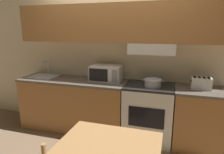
# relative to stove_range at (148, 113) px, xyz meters

# --- Properties ---
(ground_plane) EXTENTS (16.00, 16.00, 0.00)m
(ground_plane) POSITION_rel_stove_range_xyz_m (-0.56, 0.29, -0.44)
(ground_plane) COLOR #7F664C
(wall_back) EXTENTS (5.62, 0.38, 2.55)m
(wall_back) POSITION_rel_stove_range_xyz_m (-0.55, 0.23, 1.06)
(wall_back) COLOR beige
(wall_back) RESTS_ON ground_plane
(lower_counter_main) EXTENTS (1.82, 0.60, 0.88)m
(lower_counter_main) POSITION_rel_stove_range_xyz_m (-1.27, -0.00, 0.00)
(lower_counter_main) COLOR #A36B38
(lower_counter_main) RESTS_ON ground_plane
(lower_counter_right_stub) EXTENTS (0.70, 0.60, 0.88)m
(lower_counter_right_stub) POSITION_rel_stove_range_xyz_m (0.71, -0.00, 0.00)
(lower_counter_right_stub) COLOR #A36B38
(lower_counter_right_stub) RESTS_ON ground_plane
(stove_range) EXTENTS (0.72, 0.58, 0.88)m
(stove_range) POSITION_rel_stove_range_xyz_m (0.00, 0.00, 0.00)
(stove_range) COLOR silver
(stove_range) RESTS_ON ground_plane
(cooking_pot) EXTENTS (0.33, 0.25, 0.11)m
(cooking_pot) POSITION_rel_stove_range_xyz_m (0.05, -0.06, 0.50)
(cooking_pot) COLOR #B7BABF
(cooking_pot) RESTS_ON stove_range
(microwave) EXTENTS (0.49, 0.34, 0.25)m
(microwave) POSITION_rel_stove_range_xyz_m (-0.71, 0.09, 0.57)
(microwave) COLOR silver
(microwave) RESTS_ON lower_counter_main
(toaster) EXTENTS (0.27, 0.17, 0.17)m
(toaster) POSITION_rel_stove_range_xyz_m (0.71, 0.02, 0.53)
(toaster) COLOR silver
(toaster) RESTS_ON lower_counter_right_stub
(sink_basin) EXTENTS (0.46, 0.37, 0.28)m
(sink_basin) POSITION_rel_stove_range_xyz_m (-1.83, 0.00, 0.46)
(sink_basin) COLOR #B7BABF
(sink_basin) RESTS_ON lower_counter_main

